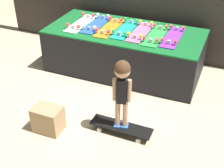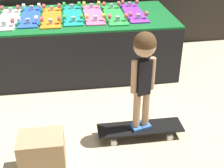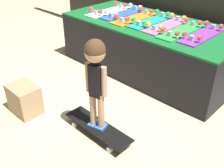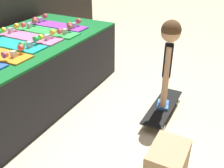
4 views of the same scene
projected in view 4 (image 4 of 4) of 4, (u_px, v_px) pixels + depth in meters
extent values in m
plane|color=beige|center=(74.00, 120.00, 2.43)|extent=(16.00, 16.00, 0.00)
cube|color=black|center=(18.00, 77.00, 2.54)|extent=(2.17, 0.99, 0.61)
cube|color=#146028|center=(12.00, 46.00, 2.39)|extent=(2.17, 0.99, 0.02)
cube|color=#B7B7BC|center=(14.00, 54.00, 2.08)|extent=(0.04, 0.04, 0.05)
cylinder|color=#D84C4C|center=(21.00, 48.00, 2.14)|extent=(0.03, 0.05, 0.05)
cylinder|color=#D84C4C|center=(5.00, 55.00, 2.01)|extent=(0.03, 0.05, 0.05)
cube|color=teal|center=(11.00, 44.00, 2.39)|extent=(0.20, 0.71, 0.01)
cube|color=#B7B7BC|center=(29.00, 45.00, 2.28)|extent=(0.04, 0.04, 0.05)
cylinder|color=green|center=(36.00, 39.00, 2.33)|extent=(0.03, 0.05, 0.05)
cylinder|color=green|center=(22.00, 45.00, 2.20)|extent=(0.03, 0.05, 0.05)
cube|color=pink|center=(29.00, 37.00, 2.56)|extent=(0.20, 0.71, 0.01)
cube|color=#B7B7BC|center=(10.00, 30.00, 2.64)|extent=(0.04, 0.04, 0.05)
cylinder|color=yellow|center=(16.00, 26.00, 2.69)|extent=(0.03, 0.05, 0.05)
cylinder|color=yellow|center=(3.00, 30.00, 2.56)|extent=(0.03, 0.05, 0.05)
cube|color=#B7B7BC|center=(47.00, 37.00, 2.45)|extent=(0.04, 0.04, 0.05)
cylinder|color=yellow|center=(52.00, 32.00, 2.50)|extent=(0.03, 0.05, 0.05)
cylinder|color=yellow|center=(40.00, 37.00, 2.37)|extent=(0.03, 0.05, 0.05)
cube|color=green|center=(47.00, 31.00, 2.72)|extent=(0.20, 0.71, 0.01)
cube|color=#B7B7BC|center=(29.00, 25.00, 2.80)|extent=(0.04, 0.04, 0.05)
cylinder|color=#D84C4C|center=(34.00, 21.00, 2.85)|extent=(0.03, 0.05, 0.05)
cylinder|color=#D84C4C|center=(23.00, 25.00, 2.72)|extent=(0.03, 0.05, 0.05)
cube|color=#B7B7BC|center=(65.00, 31.00, 2.61)|extent=(0.04, 0.04, 0.05)
cylinder|color=#D84C4C|center=(70.00, 27.00, 2.66)|extent=(0.03, 0.05, 0.05)
cylinder|color=#D84C4C|center=(59.00, 31.00, 2.53)|extent=(0.03, 0.05, 0.05)
cube|color=purple|center=(57.00, 25.00, 2.91)|extent=(0.20, 0.71, 0.01)
cube|color=#B7B7BC|center=(40.00, 20.00, 2.99)|extent=(0.04, 0.04, 0.05)
cylinder|color=#D84C4C|center=(45.00, 16.00, 3.04)|extent=(0.03, 0.05, 0.05)
cylinder|color=#D84C4C|center=(35.00, 19.00, 2.91)|extent=(0.03, 0.05, 0.05)
cube|color=#B7B7BC|center=(74.00, 25.00, 2.80)|extent=(0.04, 0.04, 0.05)
cylinder|color=#D84C4C|center=(78.00, 21.00, 2.85)|extent=(0.03, 0.05, 0.05)
cylinder|color=#D84C4C|center=(69.00, 25.00, 2.72)|extent=(0.03, 0.05, 0.05)
cube|color=black|center=(163.00, 106.00, 2.47)|extent=(0.70, 0.19, 0.01)
cube|color=#B7B7BC|center=(169.00, 98.00, 2.67)|extent=(0.04, 0.04, 0.05)
cylinder|color=white|center=(162.00, 98.00, 2.71)|extent=(0.05, 0.03, 0.05)
cylinder|color=white|center=(177.00, 102.00, 2.65)|extent=(0.05, 0.03, 0.05)
cube|color=#B7B7BC|center=(154.00, 122.00, 2.31)|extent=(0.04, 0.04, 0.05)
cylinder|color=white|center=(145.00, 122.00, 2.36)|extent=(0.05, 0.03, 0.05)
cylinder|color=white|center=(163.00, 127.00, 2.29)|extent=(0.05, 0.03, 0.05)
cube|color=#3870C6|center=(163.00, 103.00, 2.50)|extent=(0.10, 0.12, 0.02)
cylinder|color=tan|center=(165.00, 87.00, 2.42)|extent=(0.06, 0.06, 0.32)
cube|color=#3870C6|center=(163.00, 107.00, 2.43)|extent=(0.10, 0.12, 0.02)
cylinder|color=tan|center=(164.00, 91.00, 2.35)|extent=(0.06, 0.06, 0.32)
cube|color=black|center=(168.00, 60.00, 2.25)|extent=(0.12, 0.10, 0.28)
cylinder|color=tan|center=(168.00, 56.00, 2.31)|extent=(0.05, 0.05, 0.26)
cylinder|color=tan|center=(168.00, 63.00, 2.18)|extent=(0.05, 0.05, 0.26)
sphere|color=tan|center=(171.00, 32.00, 2.13)|extent=(0.16, 0.16, 0.16)
sphere|color=#4C331E|center=(171.00, 30.00, 2.12)|extent=(0.17, 0.17, 0.17)
cube|color=tan|center=(167.00, 166.00, 1.74)|extent=(0.31, 0.23, 0.30)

